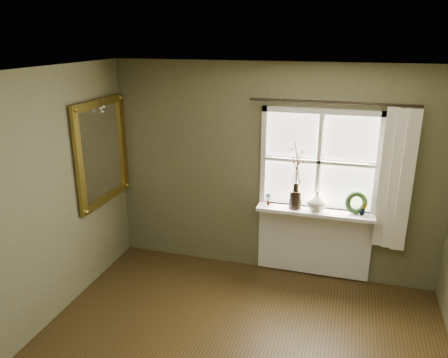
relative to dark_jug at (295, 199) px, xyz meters
name	(u,v)px	position (x,y,z in m)	size (l,w,h in m)	color
ceiling	(216,81)	(-0.31, -2.12, 1.57)	(4.50, 4.50, 0.00)	silver
wall_back	(273,171)	(-0.31, 0.18, 0.27)	(4.00, 0.10, 2.60)	brown
window_frame	(319,162)	(0.24, 0.11, 0.45)	(1.36, 0.06, 1.24)	white
window_sill	(315,212)	(0.24, 0.00, -0.13)	(1.36, 0.26, 0.04)	white
window_apron	(313,241)	(0.24, 0.11, -0.57)	(1.36, 0.04, 0.88)	white
dark_jug	(295,199)	(0.00, 0.00, 0.00)	(0.15, 0.15, 0.22)	black
cream_vase	(317,201)	(0.25, 0.00, 0.01)	(0.22, 0.22, 0.23)	beige
wreath	(356,205)	(0.69, 0.04, -0.01)	(0.27, 0.27, 0.06)	#25401C
potted_plant_left	(268,199)	(-0.32, 0.00, -0.03)	(0.08, 0.05, 0.15)	#25401C
potted_plant_right	(363,209)	(0.77, 0.00, -0.03)	(0.08, 0.07, 0.15)	#25401C
curtain	(396,180)	(1.08, 0.01, 0.34)	(0.36, 0.12, 1.59)	beige
curtain_rod	(332,102)	(0.34, 0.05, 1.15)	(0.03, 0.03, 1.84)	black
gilt_mirror	(102,152)	(-2.28, -0.42, 0.52)	(0.10, 1.06, 1.26)	white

